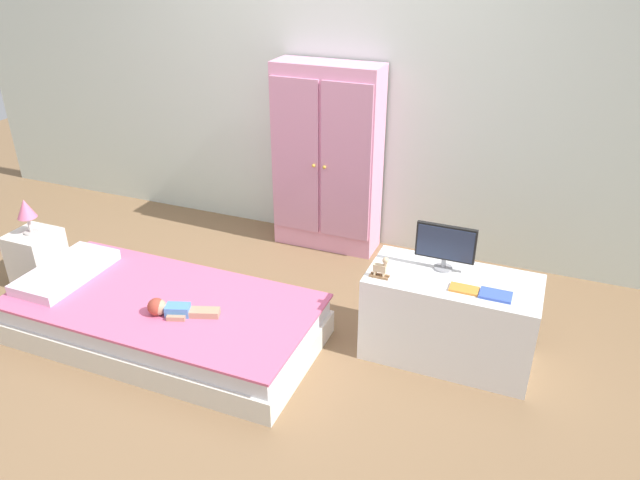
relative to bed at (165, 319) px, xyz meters
name	(u,v)px	position (x,y,z in m)	size (l,w,h in m)	color
ground_plane	(233,348)	(0.40, 0.06, -0.14)	(10.00, 10.00, 0.02)	brown
back_wall	(333,57)	(0.40, 1.64, 1.22)	(6.40, 0.05, 2.70)	silver
bed	(165,319)	(0.00, 0.00, 0.00)	(1.77, 0.85, 0.26)	silver
pillow	(66,272)	(-0.69, 0.00, 0.16)	(0.32, 0.61, 0.06)	silver
doll	(170,309)	(0.13, -0.11, 0.17)	(0.38, 0.20, 0.10)	#4C84C6
nightstand	(38,259)	(-1.13, 0.19, 0.06)	(0.28, 0.28, 0.38)	silver
table_lamp	(26,210)	(-1.13, 0.19, 0.42)	(0.12, 0.12, 0.24)	#B7B2AD
wardrobe	(327,159)	(0.43, 1.45, 0.55)	(0.76, 0.31, 1.35)	#E599BC
tv_stand	(449,318)	(1.55, 0.45, 0.12)	(0.90, 0.44, 0.50)	white
tv_monitor	(446,244)	(1.47, 0.52, 0.52)	(0.32, 0.10, 0.26)	#99999E
rocking_horse_toy	(381,268)	(1.19, 0.31, 0.43)	(0.10, 0.04, 0.12)	#8E6642
book_orange	(464,289)	(1.61, 0.35, 0.38)	(0.14, 0.08, 0.01)	orange
book_blue	(496,295)	(1.77, 0.35, 0.38)	(0.16, 0.10, 0.01)	blue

